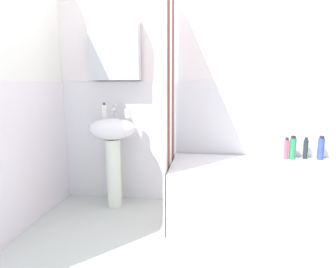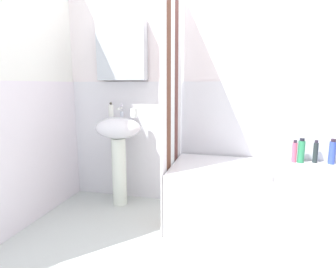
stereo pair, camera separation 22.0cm
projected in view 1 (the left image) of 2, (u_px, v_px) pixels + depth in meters
wall_back_tiled at (211, 88)px, 2.65m from camera, size 3.60×0.18×2.40m
sink at (113, 143)px, 2.63m from camera, size 0.44×0.34×0.86m
faucet at (115, 111)px, 2.66m from camera, size 0.03×0.12×0.12m
soap_dispenser at (104, 111)px, 2.66m from camera, size 0.05×0.05×0.14m
toothbrush_cup at (128, 113)px, 2.62m from camera, size 0.06×0.06×0.08m
bathtub at (254, 195)px, 2.36m from camera, size 1.41×0.71×0.50m
shower_curtain at (170, 105)px, 2.33m from camera, size 0.01×0.71×2.00m
conditioner_bottle at (321, 148)px, 2.50m from camera, size 0.05×0.05×0.22m
lotion_bottle at (306, 149)px, 2.53m from camera, size 0.04×0.04×0.20m
body_wash_bottle at (293, 148)px, 2.52m from camera, size 0.06×0.06×0.22m
shampoo_bottle at (286, 149)px, 2.53m from camera, size 0.04×0.04×0.20m
towel_folded at (251, 169)px, 2.12m from camera, size 0.33×0.27×0.06m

